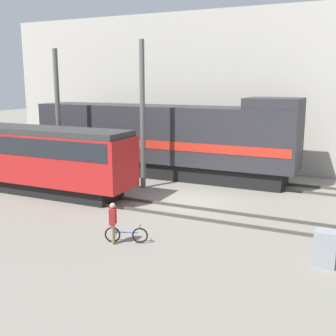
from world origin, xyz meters
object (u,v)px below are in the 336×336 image
freight_locomotive (163,139)px  utility_pole_center (142,116)px  person (113,219)px  signal_box (325,248)px  streetcar (24,154)px  bicycle (126,235)px  utility_pole_left (58,115)px

freight_locomotive → utility_pole_center: utility_pole_center is taller
person → signal_box: 7.39m
person → utility_pole_center: 8.99m
freight_locomotive → utility_pole_center: 3.75m
freight_locomotive → streetcar: bearing=-128.2°
freight_locomotive → signal_box: size_ratio=14.13×
person → signal_box: bearing=10.4°
bicycle → signal_box: (6.88, 1.04, 0.29)m
bicycle → freight_locomotive: bearing=109.0°
bicycle → person: 0.80m
utility_pole_left → signal_box: utility_pole_left is taller
bicycle → utility_pole_left: (-9.22, 7.59, 3.60)m
streetcar → utility_pole_center: 6.79m
freight_locomotive → utility_pole_center: size_ratio=2.09×
streetcar → utility_pole_center: utility_pole_center is taller
bicycle → utility_pole_left: bearing=140.5°
bicycle → person: size_ratio=0.99×
freight_locomotive → bicycle: (3.75, -10.91, -2.04)m
signal_box → utility_pole_left: bearing=157.9°
freight_locomotive → utility_pole_left: utility_pole_left is taller
person → utility_pole_left: bearing=138.3°
freight_locomotive → signal_box: freight_locomotive is taller
streetcar → freight_locomotive: bearing=51.8°
bicycle → utility_pole_left: utility_pole_left is taller
freight_locomotive → person: freight_locomotive is taller
freight_locomotive → utility_pole_center: (0.36, -3.32, 1.71)m
bicycle → utility_pole_left: 12.47m
freight_locomotive → signal_box: (10.63, -9.87, -1.74)m
person → signal_box: (7.26, 1.33, -0.35)m
utility_pole_center → signal_box: 12.66m
utility_pole_left → person: bearing=-41.7°
utility_pole_center → streetcar: bearing=-149.2°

